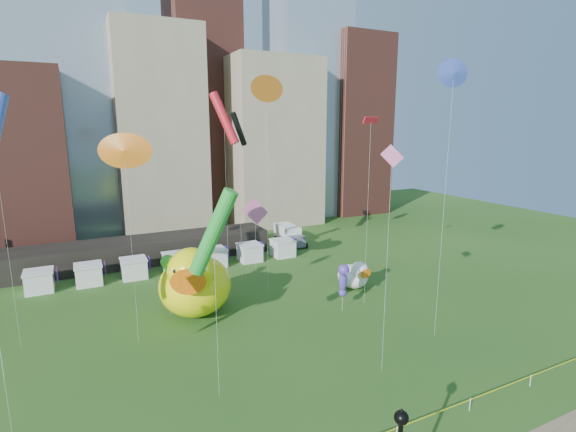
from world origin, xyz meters
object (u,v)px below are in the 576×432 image
box_truck (289,235)px  small_duck (354,275)px  seahorse_green (169,271)px  big_duck (194,282)px  seahorse_purple (343,278)px

box_truck → small_duck: bearing=-94.3°
seahorse_green → big_duck: bearing=-5.5°
big_duck → seahorse_purple: big_duck is taller
seahorse_green → box_truck: size_ratio=0.91×
small_duck → big_duck: bearing=174.4°
seahorse_green → seahorse_purple: (15.53, -6.58, -1.03)m
box_truck → seahorse_green: bearing=-139.5°
big_duck → seahorse_purple: size_ratio=2.17×
big_duck → seahorse_green: size_ratio=1.71×
seahorse_purple → seahorse_green: bearing=171.5°
big_duck → box_truck: bearing=64.5°
small_duck → seahorse_purple: seahorse_purple is taller
seahorse_purple → box_truck: size_ratio=0.72×
seahorse_green → seahorse_purple: seahorse_green is taller
seahorse_green → seahorse_purple: 16.89m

